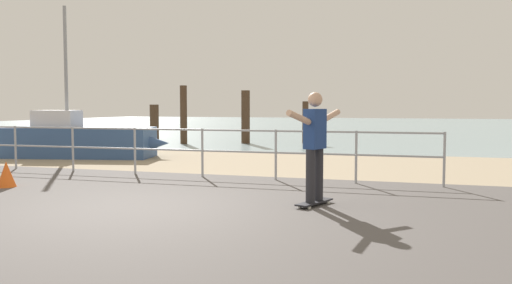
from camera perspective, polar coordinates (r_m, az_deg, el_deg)
ground_plane at (r=7.25m, az=-16.77°, el=-8.46°), size 24.00×10.00×0.04m
beach_strip at (r=14.49m, az=1.32°, el=-2.17°), size 24.00×6.00×0.04m
sea_surface at (r=42.06m, az=12.00°, el=1.72°), size 72.00×50.00×0.04m
railing_fence at (r=11.74m, az=-9.39°, el=-0.23°), size 11.40×0.05×1.05m
sailboat at (r=16.46m, az=-18.03°, el=0.17°), size 5.07×2.30×4.42m
skateboard at (r=8.19m, az=6.25°, el=-6.42°), size 0.46×0.82×0.08m
skateboarder at (r=8.07m, az=6.30°, el=0.22°), size 0.57×1.39×1.65m
groyne_post_0 at (r=24.03m, az=-10.80°, el=2.06°), size 0.40×0.40×1.59m
groyne_post_1 at (r=21.39m, az=-7.74°, el=2.88°), size 0.28×0.28×2.33m
groyne_post_2 at (r=21.47m, az=-1.12°, el=2.67°), size 0.35×0.35×2.15m
groyne_post_3 at (r=21.69m, az=5.29°, el=2.09°), size 0.25×0.25×1.71m
traffic_cone at (r=10.97m, az=-25.11°, el=-3.18°), size 0.36×0.36×0.50m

